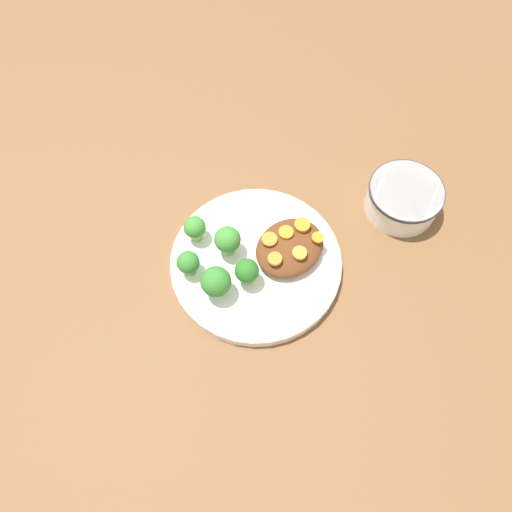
{
  "coord_description": "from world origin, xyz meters",
  "views": [
    {
      "loc": [
        0.26,
        -0.24,
        0.73
      ],
      "look_at": [
        0.0,
        0.0,
        0.03
      ],
      "focal_mm": 35.0,
      "sensor_mm": 36.0,
      "label": 1
    }
  ],
  "objects": [
    {
      "name": "carrot_slice_5",
      "position": [
        0.02,
        0.08,
        0.06
      ],
      "size": [
        0.02,
        0.02,
        0.01
      ],
      "primitive_type": "cylinder",
      "color": "orange",
      "rests_on": "stew_mound"
    },
    {
      "name": "plate",
      "position": [
        0.0,
        0.0,
        0.01
      ],
      "size": [
        0.27,
        0.27,
        0.02
      ],
      "color": "white",
      "rests_on": "ground_plane"
    },
    {
      "name": "carrot_slice_1",
      "position": [
        0.01,
        0.06,
        0.06
      ],
      "size": [
        0.02,
        0.02,
        0.01
      ],
      "primitive_type": "cylinder",
      "color": "orange",
      "rests_on": "stew_mound"
    },
    {
      "name": "broccoli_floret_2",
      "position": [
        -0.0,
        -0.08,
        0.06
      ],
      "size": [
        0.05,
        0.05,
        0.06
      ],
      "color": "#759E51",
      "rests_on": "plate"
    },
    {
      "name": "broccoli_floret_4",
      "position": [
        -0.1,
        -0.04,
        0.05
      ],
      "size": [
        0.04,
        0.04,
        0.05
      ],
      "color": "#7FA85B",
      "rests_on": "plate"
    },
    {
      "name": "broccoli_floret_3",
      "position": [
        -0.04,
        -0.02,
        0.05
      ],
      "size": [
        0.04,
        0.04,
        0.06
      ],
      "color": "#7FA85B",
      "rests_on": "plate"
    },
    {
      "name": "carrot_slice_0",
      "position": [
        0.03,
        0.01,
        0.06
      ],
      "size": [
        0.02,
        0.02,
        0.01
      ],
      "primitive_type": "cylinder",
      "color": "orange",
      "rests_on": "stew_mound"
    },
    {
      "name": "carrot_slice_2",
      "position": [
        0.05,
        0.05,
        0.06
      ],
      "size": [
        0.02,
        0.02,
        0.01
      ],
      "primitive_type": "cylinder",
      "color": "orange",
      "rests_on": "stew_mound"
    },
    {
      "name": "carrot_slice_4",
      "position": [
        0.05,
        0.09,
        0.05
      ],
      "size": [
        0.02,
        0.02,
        0.0
      ],
      "primitive_type": "cylinder",
      "color": "orange",
      "rests_on": "stew_mound"
    },
    {
      "name": "broccoli_floret_0",
      "position": [
        -0.06,
        -0.09,
        0.05
      ],
      "size": [
        0.04,
        0.04,
        0.05
      ],
      "color": "#759E51",
      "rests_on": "plate"
    },
    {
      "name": "stew_mound",
      "position": [
        0.02,
        0.05,
        0.04
      ],
      "size": [
        0.1,
        0.12,
        0.03
      ],
      "primitive_type": "ellipsoid",
      "color": "#5B3319",
      "rests_on": "plate"
    },
    {
      "name": "broccoli_floret_1",
      "position": [
        0.02,
        -0.03,
        0.05
      ],
      "size": [
        0.04,
        0.04,
        0.05
      ],
      "color": "#759E51",
      "rests_on": "plate"
    },
    {
      "name": "dip_bowl",
      "position": [
        0.08,
        0.26,
        0.03
      ],
      "size": [
        0.12,
        0.12,
        0.05
      ],
      "color": "white",
      "rests_on": "ground_plane"
    },
    {
      "name": "ground_plane",
      "position": [
        0.0,
        0.0,
        0.0
      ],
      "size": [
        4.0,
        4.0,
        0.0
      ],
      "primitive_type": "plane",
      "color": "brown"
    },
    {
      "name": "carrot_slice_3",
      "position": [
        0.0,
        0.03,
        0.05
      ],
      "size": [
        0.02,
        0.02,
        0.0
      ],
      "primitive_type": "cylinder",
      "color": "orange",
      "rests_on": "stew_mound"
    }
  ]
}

